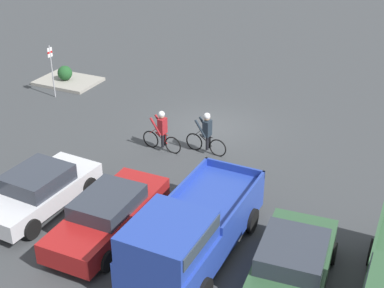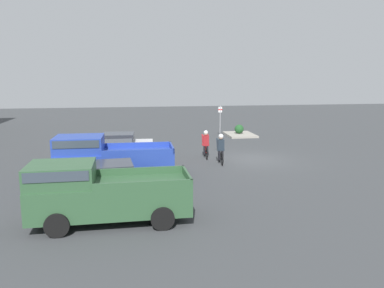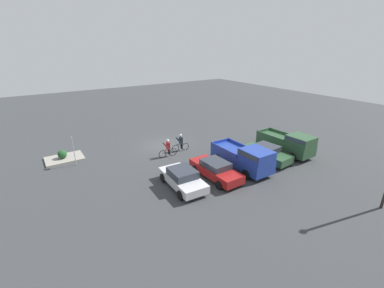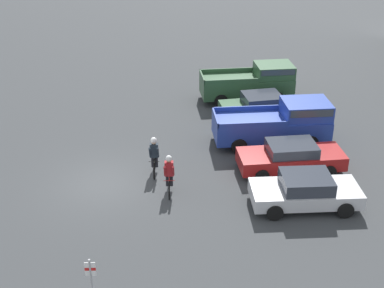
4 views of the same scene
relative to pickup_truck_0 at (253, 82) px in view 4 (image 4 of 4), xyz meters
The scene contains 8 objects.
ground_plane 11.95m from the pickup_truck_0, 43.95° to the right, with size 80.00×80.00×0.00m, color #383A3D.
pickup_truck_0 is the anchor object (origin of this frame).
sedan_0 2.83m from the pickup_truck_0, ahead, with size 2.28×4.49×1.41m.
pickup_truck_1 5.61m from the pickup_truck_0, ahead, with size 2.32×5.57×2.11m.
sedan_1 8.41m from the pickup_truck_0, ahead, with size 1.93×4.65×1.35m.
sedan_2 11.21m from the pickup_truck_0, ahead, with size 2.18×4.36×1.36m.
cyclist_0 11.03m from the pickup_truck_0, 30.30° to the right, with size 1.76×0.49×1.70m.
cyclist_1 9.94m from the pickup_truck_0, 37.79° to the right, with size 1.77×0.49×1.72m.
Camera 4 is at (19.90, 1.51, 11.88)m, focal length 50.00 mm.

